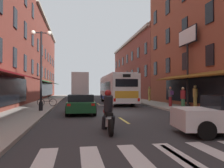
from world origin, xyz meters
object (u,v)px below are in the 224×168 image
object	(u,v)px
sedan_mid	(77,93)
pedestrian_near	(170,96)
transit_bus	(116,89)
pedestrian_far	(183,98)
billboard_sign	(187,46)
pedestrian_mid	(195,96)
motorcycle_rider	(108,114)
sedan_far	(81,104)
street_lamp_twin	(41,66)
bicycle_near	(47,102)
pedestrian_rear	(149,94)
box_truck	(80,86)

from	to	relation	value
sedan_mid	pedestrian_near	bearing A→B (deg)	-72.61
transit_bus	pedestrian_near	world-z (taller)	transit_bus
transit_bus	sedan_mid	world-z (taller)	transit_bus
pedestrian_far	sedan_mid	bearing A→B (deg)	-154.77
billboard_sign	pedestrian_mid	world-z (taller)	billboard_sign
sedan_mid	motorcycle_rider	xyz separation A→B (m)	(0.76, -35.27, -0.03)
sedan_far	street_lamp_twin	bearing A→B (deg)	158.57
bicycle_near	pedestrian_rear	bearing A→B (deg)	28.27
pedestrian_near	pedestrian_mid	bearing A→B (deg)	-74.56
bicycle_near	sedan_mid	bearing A→B (deg)	82.80
pedestrian_near	pedestrian_rear	size ratio (longest dim) A/B	0.95
pedestrian_rear	street_lamp_twin	bearing A→B (deg)	-29.26
transit_bus	box_truck	xyz separation A→B (m)	(-3.89, 9.80, 0.37)
billboard_sign	pedestrian_mid	bearing A→B (deg)	-96.28
motorcycle_rider	pedestrian_mid	xyz separation A→B (m)	(8.20, 7.89, 0.38)
sedan_far	bicycle_near	bearing A→B (deg)	118.78
sedan_mid	pedestrian_rear	bearing A→B (deg)	-62.88
transit_bus	sedan_far	size ratio (longest dim) A/B	2.61
billboard_sign	street_lamp_twin	bearing A→B (deg)	-172.98
sedan_mid	motorcycle_rider	bearing A→B (deg)	-88.76
sedan_mid	pedestrian_near	distance (m)	26.35
sedan_mid	street_lamp_twin	distance (m)	27.63
sedan_mid	sedan_far	world-z (taller)	sedan_mid
street_lamp_twin	motorcycle_rider	bearing A→B (deg)	-65.28
box_truck	motorcycle_rider	xyz separation A→B (m)	(0.47, -26.44, -1.35)
billboard_sign	motorcycle_rider	distance (m)	13.41
transit_bus	sedan_mid	distance (m)	19.12
motorcycle_rider	pedestrian_near	bearing A→B (deg)	54.93
pedestrian_near	street_lamp_twin	bearing A→B (deg)	-178.96
box_truck	bicycle_near	distance (m)	14.88
box_truck	pedestrian_rear	xyz separation A→B (m)	(8.42, -8.17, -0.98)
motorcycle_rider	sedan_far	bearing A→B (deg)	97.20
billboard_sign	pedestrian_mid	size ratio (longest dim) A/B	3.72
box_truck	street_lamp_twin	size ratio (longest dim) A/B	1.42
sedan_far	pedestrian_rear	xyz separation A→B (m)	(8.81, 11.44, 0.40)
billboard_sign	box_truck	xyz separation A→B (m)	(-8.84, 17.05, -3.31)
motorcycle_rider	pedestrian_rear	distance (m)	19.92
box_truck	sedan_far	bearing A→B (deg)	-91.14
pedestrian_mid	street_lamp_twin	bearing A→B (deg)	64.25
pedestrian_far	motorcycle_rider	bearing A→B (deg)	-33.43
box_truck	sedan_mid	size ratio (longest dim) A/B	1.86
box_truck	pedestrian_near	distance (m)	18.01
pedestrian_far	transit_bus	bearing A→B (deg)	-151.44
sedan_mid	pedestrian_rear	distance (m)	19.11
sedan_mid	billboard_sign	bearing A→B (deg)	-70.56
transit_bus	pedestrian_rear	distance (m)	4.86
box_truck	pedestrian_far	distance (m)	20.93
billboard_sign	sedan_far	distance (m)	10.67
transit_bus	pedestrian_mid	xyz separation A→B (m)	(4.79, -8.75, -0.59)
box_truck	pedestrian_near	bearing A→B (deg)	-65.07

